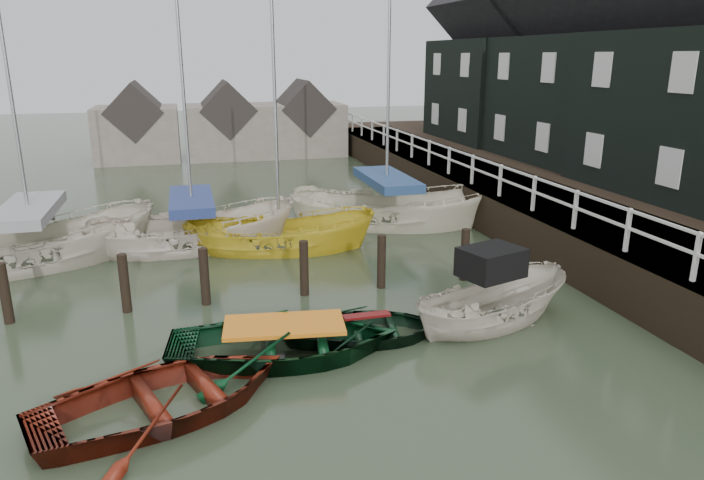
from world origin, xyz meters
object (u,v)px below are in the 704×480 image
object	(u,v)px
motorboat	(492,318)
sailboat_d	(386,223)
rowboat_red	(169,412)
sailboat_a	(36,262)
rowboat_green	(285,357)
sailboat_b	(195,245)
sailboat_c	(280,248)
rowboat_dkgreen	(366,338)

from	to	relation	value
motorboat	sailboat_d	xyz separation A→B (m)	(0.32, 8.70, -0.04)
rowboat_red	sailboat_a	world-z (taller)	sailboat_a
rowboat_red	sailboat_a	distance (m)	9.79
rowboat_green	sailboat_a	world-z (taller)	sailboat_a
sailboat_b	sailboat_c	xyz separation A→B (m)	(2.54, -0.83, -0.05)
rowboat_red	rowboat_dkgreen	xyz separation A→B (m)	(4.00, 1.91, 0.00)
rowboat_red	sailboat_c	xyz separation A→B (m)	(3.18, 8.73, 0.01)
rowboat_green	motorboat	world-z (taller)	motorboat
rowboat_red	rowboat_dkgreen	distance (m)	4.43
sailboat_b	rowboat_green	bearing A→B (deg)	-172.96
sailboat_a	sailboat_c	distance (m)	6.98
rowboat_red	rowboat_green	size ratio (longest dim) A/B	0.96
sailboat_c	rowboat_red	bearing A→B (deg)	172.12
sailboat_b	sailboat_d	distance (m)	6.71
rowboat_green	sailboat_b	xyz separation A→B (m)	(-1.57, 8.06, 0.06)
rowboat_red	sailboat_b	distance (m)	9.59
rowboat_dkgreen	motorboat	size ratio (longest dim) A/B	0.78
rowboat_red	sailboat_c	world-z (taller)	sailboat_c
sailboat_a	sailboat_b	xyz separation A→B (m)	(4.43, 0.54, 0.00)
sailboat_a	sailboat_c	size ratio (longest dim) A/B	1.12
sailboat_b	sailboat_d	xyz separation A→B (m)	(6.62, 1.10, -0.00)
rowboat_red	rowboat_green	xyz separation A→B (m)	(2.20, 1.50, 0.00)
rowboat_green	sailboat_a	bearing A→B (deg)	45.71
motorboat	sailboat_b	xyz separation A→B (m)	(-6.29, 7.60, -0.04)
sailboat_b	sailboat_c	world-z (taller)	sailboat_b
rowboat_red	rowboat_dkgreen	bearing A→B (deg)	-85.04
rowboat_red	sailboat_b	world-z (taller)	sailboat_b
rowboat_dkgreen	sailboat_a	xyz separation A→B (m)	(-7.80, 7.11, 0.06)
motorboat	sailboat_c	distance (m)	7.74
sailboat_c	sailboat_d	size ratio (longest dim) A/B	0.83
rowboat_green	motorboat	distance (m)	4.75
rowboat_red	sailboat_a	xyz separation A→B (m)	(-3.80, 9.03, 0.06)
sailboat_a	sailboat_c	world-z (taller)	sailboat_a
sailboat_d	motorboat	bearing A→B (deg)	-157.42
rowboat_red	rowboat_dkgreen	world-z (taller)	rowboat_red
rowboat_green	sailboat_b	distance (m)	8.22
motorboat	rowboat_green	bearing A→B (deg)	77.99
rowboat_dkgreen	sailboat_d	xyz separation A→B (m)	(3.25, 8.76, 0.06)
rowboat_red	sailboat_c	distance (m)	9.29
sailboat_d	sailboat_a	bearing A→B (deg)	123.16
rowboat_green	rowboat_dkgreen	bearing A→B (deg)	-70.04
rowboat_red	motorboat	world-z (taller)	motorboat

